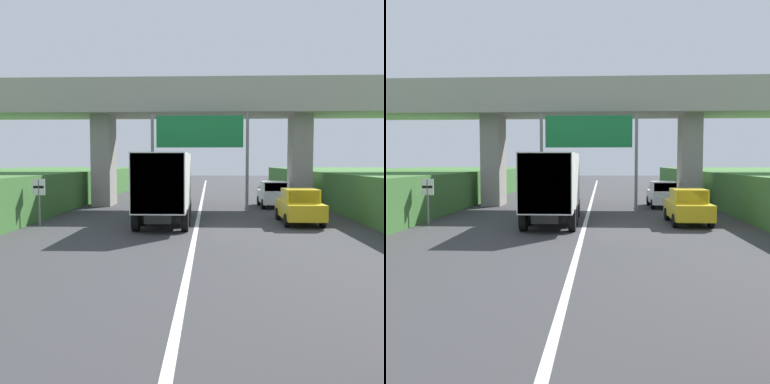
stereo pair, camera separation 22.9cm
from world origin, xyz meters
The scene contains 7 objects.
lane_centre_stripe centered at (0.00, 27.08, 0.00)m, with size 0.20×94.16×0.01m, color white.
overpass_bridge centered at (0.00, 33.85, 6.40)m, with size 40.00×4.80×8.39m.
overhead_highway_sign centered at (0.00, 30.00, 4.40)m, with size 5.88×0.18×5.89m.
speed_limit_sign centered at (-7.40, 23.83, 1.48)m, with size 0.60×0.08×2.23m.
truck_green centered at (-1.54, 24.85, 1.93)m, with size 2.44×7.30×3.44m.
car_white centered at (4.87, 33.01, 0.86)m, with size 1.86×4.10×1.72m.
car_yellow centered at (5.00, 25.20, 0.86)m, with size 1.86×4.10×1.72m.
Camera 1 is at (0.60, 3.85, 3.03)m, focal length 40.65 mm.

